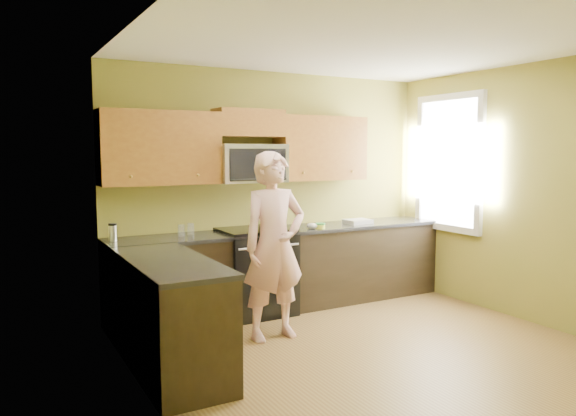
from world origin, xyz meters
TOP-DOWN VIEW (x-y plane):
  - floor at (0.00, 0.00)m, footprint 4.00×4.00m
  - ceiling at (0.00, 0.00)m, footprint 4.00×4.00m
  - wall_back at (0.00, 2.00)m, footprint 4.00×0.00m
  - wall_left at (-2.00, 0.00)m, footprint 0.00×4.00m
  - wall_right at (2.00, 0.00)m, footprint 0.00×4.00m
  - cabinet_back_run at (0.00, 1.70)m, footprint 4.00×0.60m
  - cabinet_left_run at (-1.70, 0.60)m, footprint 0.60×1.60m
  - countertop_back at (0.00, 1.69)m, footprint 4.00×0.62m
  - countertop_left at (-1.69, 0.60)m, footprint 0.62×1.60m
  - stove at (-0.40, 1.68)m, footprint 0.76×0.65m
  - microwave at (-0.40, 1.80)m, footprint 0.76×0.40m
  - upper_cab_left at (-1.39, 1.83)m, footprint 1.22×0.33m
  - upper_cab_right at (0.54, 1.83)m, footprint 1.12×0.33m
  - upper_cab_over_mw at (-0.40, 1.83)m, footprint 0.76×0.33m
  - window at (1.98, 1.20)m, footprint 0.06×1.06m
  - woman at (-0.59, 0.87)m, footprint 0.67×0.45m
  - frying_pan at (-0.35, 1.42)m, footprint 0.34×0.46m
  - butter_tub at (0.33, 1.51)m, footprint 0.12×0.12m
  - toast_slice at (0.00, 1.64)m, footprint 0.14×0.14m
  - napkin_a at (-0.13, 1.58)m, footprint 0.14×0.14m
  - napkin_b at (0.24, 1.53)m, footprint 0.13×0.14m
  - dish_towel at (0.97, 1.66)m, footprint 0.31×0.25m
  - travel_mug at (-1.90, 1.76)m, footprint 0.09×0.09m
  - glass_b at (-1.10, 1.80)m, footprint 0.09×0.09m
  - glass_c at (-1.22, 1.73)m, footprint 0.08×0.08m

SIDE VIEW (x-z plane):
  - floor at x=0.00m, z-range 0.00..0.00m
  - cabinet_back_run at x=0.00m, z-range 0.00..0.88m
  - cabinet_left_run at x=-1.70m, z-range 0.00..0.88m
  - stove at x=-0.40m, z-range 0.00..0.95m
  - woman at x=-0.59m, z-range 0.00..1.79m
  - countertop_back at x=0.00m, z-range 0.88..0.92m
  - countertop_left at x=-1.69m, z-range 0.88..0.92m
  - butter_tub at x=0.33m, z-range 0.88..0.96m
  - travel_mug at x=-1.90m, z-range 0.83..1.01m
  - toast_slice at x=0.00m, z-range 0.92..0.93m
  - dish_towel at x=0.97m, z-range 0.92..0.97m
  - frying_pan at x=-0.35m, z-range 0.92..0.98m
  - napkin_a at x=-0.13m, z-range 0.92..0.98m
  - napkin_b at x=0.24m, z-range 0.92..0.99m
  - glass_b at x=-1.10m, z-range 0.92..1.04m
  - glass_c at x=-1.22m, z-range 0.92..1.04m
  - wall_back at x=0.00m, z-range -0.65..3.35m
  - wall_left at x=-2.00m, z-range -0.65..3.35m
  - wall_right at x=2.00m, z-range -0.65..3.35m
  - microwave at x=-0.40m, z-range 1.24..1.66m
  - upper_cab_left at x=-1.39m, z-range 1.07..1.82m
  - upper_cab_right at x=0.54m, z-range 1.07..1.82m
  - window at x=1.98m, z-range 0.82..2.48m
  - upper_cab_over_mw at x=-0.40m, z-range 1.95..2.25m
  - ceiling at x=0.00m, z-range 2.70..2.70m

